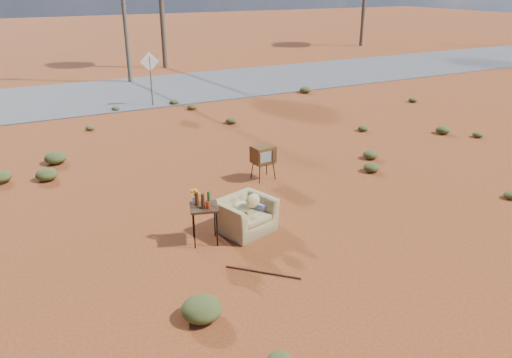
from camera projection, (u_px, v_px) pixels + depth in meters
name	position (u px, v px, depth m)	size (l,w,h in m)	color
ground	(256.00, 237.00, 10.14)	(140.00, 140.00, 0.00)	brown
highway	(101.00, 95.00, 22.45)	(140.00, 7.00, 0.04)	#565659
armchair	(248.00, 210.00, 10.28)	(1.38, 1.12, 0.94)	#978452
tv_unit	(263.00, 155.00, 12.82)	(0.60, 0.50, 0.90)	black
side_table	(202.00, 204.00, 9.66)	(0.68, 0.68, 1.09)	#392515
rusty_bar	(263.00, 272.00, 8.87)	(0.04, 0.04, 1.39)	#4E2114
road_sign	(150.00, 69.00, 20.08)	(0.78, 0.06, 2.19)	brown
scrub_patch	(152.00, 169.00, 13.35)	(17.49, 8.07, 0.33)	#434D22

